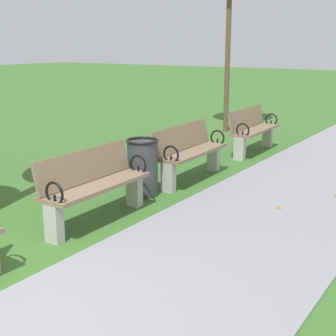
# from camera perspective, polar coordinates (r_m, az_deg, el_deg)

# --- Properties ---
(park_bench_2) EXTENTS (0.49, 1.61, 0.90)m
(park_bench_2) POSITION_cam_1_polar(r_m,az_deg,el_deg) (5.92, -8.84, -1.94)
(park_bench_2) COLOR #7A664C
(park_bench_2) RESTS_ON ground
(park_bench_3) EXTENTS (0.52, 1.61, 0.90)m
(park_bench_3) POSITION_cam_1_polar(r_m,az_deg,el_deg) (7.68, 2.64, 2.06)
(park_bench_3) COLOR #7A664C
(park_bench_3) RESTS_ON ground
(park_bench_4) EXTENTS (0.52, 1.61, 0.90)m
(park_bench_4) POSITION_cam_1_polar(r_m,az_deg,el_deg) (9.81, 10.08, 4.60)
(park_bench_4) COLOR #7A664C
(park_bench_4) RESTS_ON ground
(trash_bin) EXTENTS (0.48, 0.48, 0.84)m
(trash_bin) POSITION_cam_1_polar(r_m,az_deg,el_deg) (6.91, -3.06, 0.09)
(trash_bin) COLOR #38383D
(trash_bin) RESTS_ON ground
(scattered_leaves) EXTENTS (3.69, 7.22, 0.02)m
(scattered_leaves) POSITION_cam_1_polar(r_m,az_deg,el_deg) (6.08, 0.92, -6.01)
(scattered_leaves) COLOR #BC842D
(scattered_leaves) RESTS_ON ground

